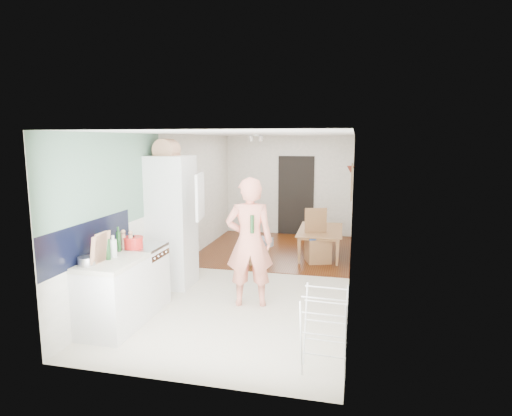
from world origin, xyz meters
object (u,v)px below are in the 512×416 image
at_px(dining_chair, 318,236).
at_px(stool, 260,256).
at_px(person, 249,231).
at_px(dining_table, 322,245).
at_px(drying_rack, 324,332).

relative_size(dining_chair, stool, 2.85).
height_order(person, stool, person).
distance_m(dining_table, dining_chair, 0.59).
bearing_deg(drying_rack, stool, 115.34).
relative_size(dining_table, stool, 3.67).
xyz_separation_m(dining_chair, drying_rack, (0.41, -4.06, -0.08)).
bearing_deg(dining_table, dining_chair, 174.55).
xyz_separation_m(dining_table, dining_chair, (-0.04, -0.51, 0.29)).
height_order(dining_table, dining_chair, dining_chair).
bearing_deg(dining_table, person, 162.79).
relative_size(dining_table, drying_rack, 1.53).
bearing_deg(drying_rack, person, 129.13).
distance_m(person, dining_chair, 2.62).
bearing_deg(drying_rack, dining_chair, 98.64).
relative_size(person, stool, 6.02).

